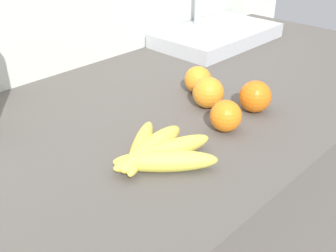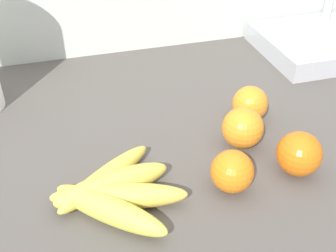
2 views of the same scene
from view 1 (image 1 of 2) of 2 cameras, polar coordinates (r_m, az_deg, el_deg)
counter at (r=1.25m, az=0.57°, el=-14.95°), size 1.79×0.74×0.87m
wall_back at (r=1.37m, az=-11.56°, el=0.03°), size 2.19×0.06×1.30m
banana_bunch at (r=0.77m, az=-1.62°, el=-3.67°), size 0.21×0.23×0.04m
orange_right at (r=0.97m, az=5.63°, el=4.66°), size 0.07×0.07×0.07m
orange_center at (r=0.88m, az=8.07°, el=1.40°), size 0.07×0.07×0.07m
orange_back_left at (r=1.05m, az=4.19°, el=6.47°), size 0.07×0.07×0.07m
orange_far_right at (r=0.97m, az=12.07°, el=4.04°), size 0.07×0.07×0.07m
sink_basin at (r=1.46m, az=6.81°, el=12.56°), size 0.43×0.26×0.24m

